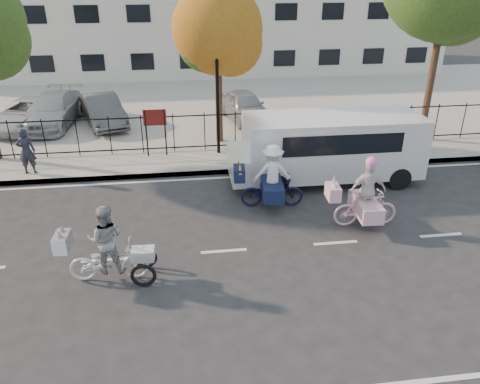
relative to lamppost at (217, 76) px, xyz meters
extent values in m
plane|color=#333334|center=(-0.50, -6.80, -3.11)|extent=(120.00, 120.00, 0.00)
cube|color=#A8A399|center=(-0.50, -1.75, -3.04)|extent=(60.00, 0.10, 0.15)
cube|color=#A8A399|center=(-0.50, -0.70, -3.04)|extent=(60.00, 2.20, 0.15)
cube|color=#A8A399|center=(-0.50, 8.20, -3.04)|extent=(60.00, 15.60, 0.15)
cube|color=silver|center=(-0.50, 18.20, -0.11)|extent=(34.00, 10.00, 6.00)
cylinder|color=black|center=(0.00, 0.00, -0.96)|extent=(0.12, 0.12, 4.00)
sphere|color=white|center=(0.00, 0.00, 1.19)|extent=(0.36, 0.36, 0.36)
cylinder|color=black|center=(-2.70, 0.00, -2.06)|extent=(0.06, 0.06, 1.80)
cylinder|color=black|center=(-2.00, 0.00, -2.06)|extent=(0.06, 0.06, 1.80)
cube|color=#59140F|center=(-2.35, 0.00, -1.46)|extent=(0.85, 0.04, 0.60)
imported|color=white|center=(-3.27, -7.61, -2.63)|extent=(1.86, 0.73, 0.96)
imported|color=silver|center=(-3.27, -7.61, -2.04)|extent=(0.85, 0.67, 1.68)
cube|color=white|center=(-4.23, -7.57, -2.05)|extent=(0.35, 0.60, 0.38)
cone|color=white|center=(-4.23, -7.44, -1.79)|extent=(0.15, 0.15, 0.19)
cone|color=white|center=(-4.23, -7.69, -1.79)|extent=(0.15, 0.15, 0.19)
torus|color=black|center=(-2.47, -8.03, -2.81)|extent=(0.60, 0.11, 0.60)
torus|color=black|center=(-2.47, -7.28, -2.81)|extent=(0.60, 0.11, 0.60)
cube|color=white|center=(-2.47, -7.65, -2.47)|extent=(0.55, 0.40, 0.27)
imported|color=#FABECA|center=(3.59, -5.97, -2.57)|extent=(1.84, 0.60, 1.09)
imported|color=silver|center=(3.59, -5.97, -2.02)|extent=(1.02, 0.47, 1.71)
cube|color=#DCA7B5|center=(2.61, -5.92, -2.02)|extent=(0.36, 0.61, 0.39)
cone|color=white|center=(2.61, -5.92, -1.67)|extent=(0.13, 0.13, 0.35)
cube|color=#DCA7B5|center=(3.59, -5.97, -2.51)|extent=(0.67, 1.44, 0.44)
sphere|color=#FF78C7|center=(3.59, -5.97, -1.17)|extent=(0.30, 0.30, 0.30)
imported|color=black|center=(1.22, -4.42, -2.61)|extent=(1.95, 0.83, 1.00)
imported|color=white|center=(1.22, -4.42, -2.00)|extent=(1.18, 0.75, 1.74)
cube|color=#111A38|center=(0.23, -4.33, -2.00)|extent=(0.39, 0.64, 0.40)
cone|color=gold|center=(0.23, -4.13, -1.78)|extent=(0.13, 0.26, 0.36)
cone|color=gold|center=(0.23, -4.53, -1.78)|extent=(0.13, 0.26, 0.36)
cube|color=#111A38|center=(1.22, -4.42, -2.50)|extent=(0.74, 1.49, 0.44)
cube|color=white|center=(3.58, -2.78, -1.81)|extent=(5.87, 2.23, 1.95)
cube|color=white|center=(0.38, -2.78, -2.35)|extent=(0.56, 2.12, 0.87)
cylinder|color=black|center=(1.52, -3.73, -2.73)|extent=(0.76, 0.29, 0.76)
cylinder|color=black|center=(1.52, -1.83, -2.73)|extent=(0.76, 0.29, 0.76)
cylinder|color=black|center=(5.64, -3.73, -2.73)|extent=(0.76, 0.29, 0.76)
cylinder|color=black|center=(5.64, -1.83, -2.73)|extent=(0.76, 0.29, 0.76)
imported|color=black|center=(-6.73, -1.12, -2.15)|extent=(0.61, 0.41, 1.63)
imported|color=#ABAFB3|center=(-7.12, 4.57, -2.26)|extent=(2.43, 4.99, 1.40)
imported|color=silver|center=(-8.14, 4.39, -2.34)|extent=(3.04, 4.85, 1.25)
imported|color=#4A4E52|center=(-4.86, 4.30, -2.29)|extent=(2.68, 4.33, 1.35)
imported|color=#94959B|center=(1.61, 4.23, -2.29)|extent=(2.39, 4.19, 1.34)
cylinder|color=#442D1D|center=(0.17, 1.40, -1.11)|extent=(0.28, 0.28, 4.01)
sphere|color=#9F6219|center=(0.17, 1.40, 1.47)|extent=(3.43, 3.43, 3.43)
sphere|color=#9F6219|center=(0.67, 1.60, 0.89)|extent=(2.52, 2.52, 2.52)
cylinder|color=#442D1D|center=(8.59, 0.50, -0.29)|extent=(0.28, 0.28, 5.65)
camera|label=1|loc=(-1.46, -17.04, 3.52)|focal=35.00mm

